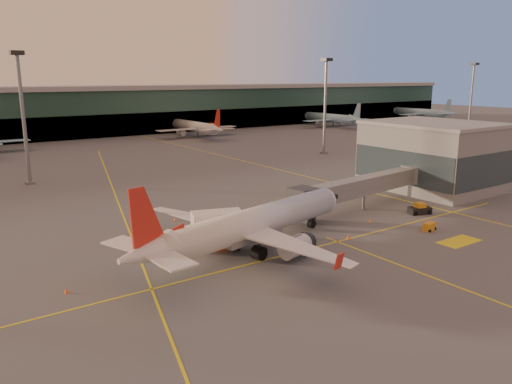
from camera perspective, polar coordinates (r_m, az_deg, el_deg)
ground at (r=59.04m, az=9.17°, el=-7.81°), size 600.00×600.00×0.00m
taxi_markings at (r=91.85m, az=-14.00°, el=-0.45°), size 100.12×173.00×0.01m
terminal at (r=185.52m, az=-23.13°, el=8.31°), size 400.00×20.00×17.60m
gate_building at (r=100.05m, az=19.52°, el=3.95°), size 18.40×22.40×12.60m
mast_west_near at (r=107.05m, az=-25.13°, el=8.64°), size 2.40×2.40×25.60m
mast_east_near at (r=138.18m, az=7.93°, el=10.47°), size 2.40×2.40×25.60m
mast_east_far at (r=199.06m, az=23.42°, el=10.30°), size 2.40×2.40×25.60m
distant_aircraft_row at (r=166.20m, az=-17.43°, el=5.27°), size 350.00×34.00×13.00m
main_airplane at (r=59.82m, az=-0.80°, el=-3.85°), size 35.05×31.88×10.67m
jet_bridge at (r=82.52m, az=12.82°, el=0.76°), size 31.89×6.73×5.46m
catering_truck at (r=61.76m, az=-4.38°, el=-4.07°), size 6.66×4.46×4.76m
gpu_cart at (r=73.33m, az=19.21°, el=-3.77°), size 2.09×1.46×1.12m
pushback_tug at (r=81.64m, az=18.21°, el=-1.90°), size 3.74×2.79×1.72m
cone_nose at (r=75.17m, az=12.95°, el=-3.20°), size 0.39×0.39×0.50m
cone_tail at (r=53.58m, az=-20.85°, el=-10.48°), size 0.41×0.41×0.53m
cone_wing_left at (r=75.04m, az=-9.22°, el=-3.04°), size 0.43×0.43×0.55m
cone_fwd at (r=67.04m, az=10.50°, el=-5.07°), size 0.41×0.41×0.53m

